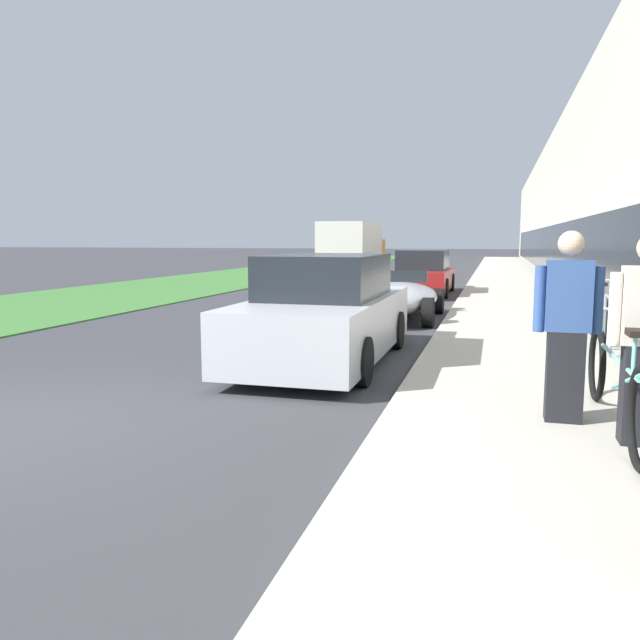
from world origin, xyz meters
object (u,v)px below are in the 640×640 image
(parked_sedan_far, at_px, (423,274))
(person_bystander, at_px, (567,327))
(cruiser_bike_middle, at_px, (585,302))
(moving_truck, at_px, (353,248))
(tandem_bicycle, at_px, (615,383))
(cruiser_bike_nearest, at_px, (598,315))
(vintage_roadster_curbside, at_px, (397,298))
(bike_rack_hoop, at_px, (608,318))
(parked_sedan_curbside, at_px, (326,314))

(parked_sedan_far, bearing_deg, person_bystander, -78.57)
(cruiser_bike_middle, bearing_deg, moving_truck, 116.70)
(tandem_bicycle, distance_m, moving_truck, 25.68)
(cruiser_bike_nearest, height_order, vintage_roadster_curbside, cruiser_bike_nearest)
(person_bystander, relative_size, moving_truck, 0.26)
(tandem_bicycle, distance_m, cruiser_bike_nearest, 5.28)
(bike_rack_hoop, relative_size, cruiser_bike_middle, 0.48)
(vintage_roadster_curbside, height_order, moving_truck, moving_truck)
(vintage_roadster_curbside, relative_size, parked_sedan_far, 0.91)
(parked_sedan_far, bearing_deg, cruiser_bike_nearest, -66.86)
(cruiser_bike_nearest, relative_size, vintage_roadster_curbside, 0.43)
(person_bystander, relative_size, cruiser_bike_middle, 0.98)
(cruiser_bike_middle, xyz_separation_m, parked_sedan_curbside, (-4.03, -4.75, 0.19))
(bike_rack_hoop, distance_m, cruiser_bike_nearest, 1.33)
(cruiser_bike_middle, height_order, vintage_roadster_curbside, cruiser_bike_middle)
(vintage_roadster_curbside, bearing_deg, person_bystander, -70.58)
(parked_sedan_curbside, distance_m, vintage_roadster_curbside, 5.12)
(parked_sedan_curbside, bearing_deg, tandem_bicycle, -39.53)
(cruiser_bike_nearest, bearing_deg, parked_sedan_far, 113.14)
(vintage_roadster_curbside, height_order, parked_sedan_far, parked_sedan_far)
(moving_truck, bearing_deg, cruiser_bike_nearest, -66.27)
(person_bystander, distance_m, parked_sedan_far, 14.41)
(parked_sedan_curbside, bearing_deg, moving_truck, 101.71)
(tandem_bicycle, xyz_separation_m, vintage_roadster_curbside, (-3.10, 7.85, -0.06))
(bike_rack_hoop, distance_m, parked_sedan_far, 11.04)
(person_bystander, distance_m, vintage_roadster_curbside, 8.16)
(person_bystander, height_order, parked_sedan_curbside, person_bystander)
(parked_sedan_far, bearing_deg, moving_truck, 114.25)
(cruiser_bike_nearest, bearing_deg, moving_truck, 113.73)
(moving_truck, bearing_deg, parked_sedan_curbside, -78.29)
(vintage_roadster_curbside, xyz_separation_m, moving_truck, (-4.72, 16.59, 0.84))
(bike_rack_hoop, height_order, vintage_roadster_curbside, vintage_roadster_curbside)
(tandem_bicycle, relative_size, moving_truck, 0.43)
(vintage_roadster_curbside, distance_m, moving_truck, 17.27)
(vintage_roadster_curbside, bearing_deg, tandem_bicycle, -68.44)
(bike_rack_hoop, xyz_separation_m, cruiser_bike_middle, (0.15, 3.57, -0.11))
(cruiser_bike_nearest, bearing_deg, person_bystander, -101.26)
(cruiser_bike_nearest, height_order, cruiser_bike_middle, cruiser_bike_middle)
(tandem_bicycle, distance_m, vintage_roadster_curbside, 8.44)
(person_bystander, xyz_separation_m, vintage_roadster_curbside, (-2.71, 7.68, -0.51))
(parked_sedan_curbside, bearing_deg, cruiser_bike_middle, 49.70)
(cruiser_bike_middle, distance_m, parked_sedan_curbside, 6.23)
(vintage_roadster_curbside, bearing_deg, cruiser_bike_nearest, -34.98)
(bike_rack_hoop, bearing_deg, person_bystander, -104.18)
(bike_rack_hoop, relative_size, cruiser_bike_nearest, 0.47)
(cruiser_bike_middle, bearing_deg, person_bystander, -98.54)
(tandem_bicycle, bearing_deg, parked_sedan_curbside, 140.47)
(tandem_bicycle, relative_size, cruiser_bike_nearest, 1.56)
(bike_rack_hoop, distance_m, moving_truck, 22.17)
(cruiser_bike_middle, bearing_deg, parked_sedan_curbside, -130.30)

